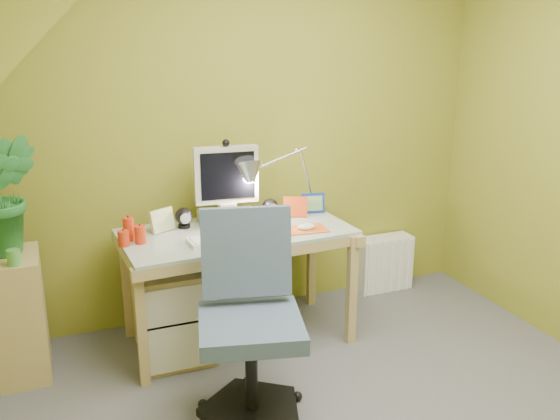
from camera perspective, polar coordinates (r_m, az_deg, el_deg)
name	(u,v)px	position (r m, az deg, el deg)	size (l,w,h in m)	color
wall_back	(245,131)	(3.77, -3.39, 7.56)	(3.20, 0.01, 2.40)	olive
slope_ceiling	(91,14)	(1.94, -17.70, 17.55)	(1.10, 3.20, 1.10)	white
desk	(238,286)	(3.56, -4.09, -7.29)	(1.31, 0.65, 0.70)	tan
monitor	(226,182)	(3.53, -5.18, 2.69)	(0.36, 0.21, 0.49)	beige
speaker_left	(184,218)	(3.50, -9.24, -0.73)	(0.10, 0.10, 0.12)	black
speaker_right	(270,208)	(3.65, -0.94, 0.19)	(0.10, 0.10, 0.12)	black
keyboard	(230,237)	(3.28, -4.81, -2.65)	(0.47, 0.15, 0.02)	white
mousepad	(306,229)	(3.44, 2.54, -1.86)	(0.23, 0.17, 0.01)	#C3571E
mouse	(306,227)	(3.43, 2.55, -1.61)	(0.11, 0.07, 0.04)	white
amber_tumbler	(270,223)	(3.41, -0.93, -1.25)	(0.07, 0.07, 0.09)	#934115
candle_cluster	(130,231)	(3.31, -14.25, -1.99)	(0.17, 0.15, 0.13)	red
photo_frame_red	(295,207)	(3.66, 1.47, 0.31)	(0.15, 0.02, 0.13)	#C83E15
photo_frame_blue	(313,203)	(3.75, 3.20, 0.68)	(0.15, 0.02, 0.12)	navy
photo_frame_green	(162,220)	(3.46, -11.27, -0.98)	(0.15, 0.02, 0.13)	beige
desk_lamp	(296,165)	(3.67, 1.57, 4.31)	(0.58, 0.25, 0.62)	#BBBBC0
side_ledge	(20,316)	(3.51, -23.75, -9.28)	(0.26, 0.39, 0.69)	tan
potted_plant	(4,195)	(3.34, -25.04, 1.32)	(0.35, 0.28, 0.63)	#22682B
green_cup	(14,257)	(3.22, -24.25, -4.18)	(0.06, 0.06, 0.08)	#49973F
task_chair	(251,323)	(2.82, -2.84, -10.84)	(0.55, 0.55, 0.99)	#41536B
radiator	(384,263)	(4.36, 9.97, -5.05)	(0.40, 0.16, 0.40)	white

